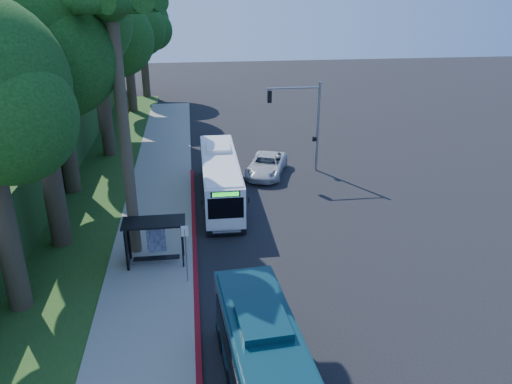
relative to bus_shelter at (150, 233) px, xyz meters
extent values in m
plane|color=black|center=(7.26, 2.86, -1.81)|extent=(140.00, 140.00, 0.00)
cube|color=gray|center=(-0.04, 2.86, -1.75)|extent=(4.50, 70.00, 0.12)
cube|color=maroon|center=(2.26, -1.14, -1.74)|extent=(0.25, 30.00, 0.13)
cube|color=#234719|center=(-5.74, 7.86, -1.78)|extent=(8.00, 70.00, 0.06)
cube|color=black|center=(0.26, -0.14, 0.69)|extent=(3.20, 1.50, 0.10)
cube|color=black|center=(-1.19, -0.14, -0.61)|extent=(0.06, 1.30, 2.20)
cube|color=navy|center=(0.26, 0.56, -0.56)|extent=(1.00, 0.12, 1.70)
cube|color=black|center=(0.26, -0.24, -1.36)|extent=(2.40, 0.40, 0.06)
cube|color=black|center=(-1.14, 0.46, -0.61)|extent=(0.08, 0.08, 2.40)
cube|color=black|center=(1.66, 0.46, -0.61)|extent=(0.08, 0.08, 2.40)
cube|color=black|center=(-1.14, -0.74, -0.61)|extent=(0.08, 0.08, 2.40)
cube|color=black|center=(1.66, -0.74, -0.61)|extent=(0.08, 0.08, 2.40)
cylinder|color=gray|center=(1.86, -2.14, -0.31)|extent=(0.06, 0.06, 3.00)
cube|color=white|center=(1.86, -2.14, 1.09)|extent=(0.35, 0.04, 0.55)
cylinder|color=gray|center=(12.06, 12.86, 1.69)|extent=(0.20, 0.20, 7.00)
cylinder|color=gray|center=(10.06, 12.86, 4.79)|extent=(4.00, 0.14, 0.14)
cube|color=black|center=(8.26, 12.86, 4.19)|extent=(0.30, 0.30, 0.90)
cube|color=black|center=(11.81, 12.86, 0.79)|extent=(0.25, 0.25, 0.35)
cylinder|color=#4C3F2D|center=(-0.94, 1.36, 4.69)|extent=(0.60, 0.60, 13.00)
sphere|color=#10370F|center=(-0.94, 1.36, 11.19)|extent=(1.80, 1.80, 1.80)
cylinder|color=#382B1E|center=(-5.24, 2.86, 3.44)|extent=(1.10, 1.10, 10.50)
sphere|color=#10370F|center=(-5.24, 2.86, 9.89)|extent=(8.00, 8.00, 8.00)
sphere|color=#10370F|center=(-3.64, 1.66, 8.69)|extent=(5.60, 5.60, 5.60)
sphere|color=#10370F|center=(-6.64, 4.26, 8.99)|extent=(5.20, 5.20, 5.20)
cylinder|color=#382B1E|center=(-6.24, 10.86, 4.14)|extent=(1.18, 1.18, 11.90)
sphere|color=#10370F|center=(-4.24, 9.36, 10.09)|extent=(7.00, 7.00, 7.00)
sphere|color=#10370F|center=(-7.99, 12.61, 10.43)|extent=(6.50, 6.50, 6.50)
cylinder|color=#382B1E|center=(-4.74, 18.86, 3.09)|extent=(1.06, 1.06, 9.80)
sphere|color=#10370F|center=(-4.74, 18.86, 9.11)|extent=(8.40, 8.40, 8.40)
sphere|color=#10370F|center=(-3.06, 17.60, 7.99)|extent=(5.88, 5.88, 5.88)
sphere|color=#10370F|center=(-6.21, 20.33, 8.27)|extent=(5.46, 5.46, 5.46)
cylinder|color=#382B1E|center=(-6.74, 26.86, 3.79)|extent=(1.14, 1.14, 11.20)
sphere|color=#10370F|center=(-4.82, 25.42, 9.39)|extent=(6.72, 6.72, 6.72)
sphere|color=#10370F|center=(-8.42, 28.54, 9.71)|extent=(6.24, 6.24, 6.24)
cylinder|color=#382B1E|center=(-4.24, 34.86, 2.74)|extent=(1.02, 1.02, 9.10)
sphere|color=#10370F|center=(-4.24, 34.86, 8.33)|extent=(8.00, 8.00, 8.00)
sphere|color=#10370F|center=(-2.64, 33.66, 7.29)|extent=(5.60, 5.60, 5.60)
sphere|color=#10370F|center=(-5.64, 36.26, 7.55)|extent=(5.20, 5.20, 5.20)
cylinder|color=#382B1E|center=(-3.24, 42.86, 2.39)|extent=(0.98, 0.98, 8.40)
sphere|color=#10370F|center=(-3.24, 42.86, 7.55)|extent=(7.00, 7.00, 7.00)
sphere|color=#10370F|center=(-1.84, 41.81, 6.59)|extent=(4.90, 4.90, 4.90)
sphere|color=#10370F|center=(-4.47, 44.08, 6.83)|extent=(4.55, 4.55, 4.55)
cylinder|color=#382B1E|center=(-5.74, -3.14, 2.74)|extent=(1.02, 1.02, 9.10)
sphere|color=#10370F|center=(-4.30, -4.22, 7.29)|extent=(5.04, 5.04, 5.04)
cube|color=white|center=(4.17, 8.03, -0.17)|extent=(2.41, 11.09, 2.63)
cube|color=black|center=(4.17, 8.03, -1.53)|extent=(2.44, 11.15, 0.32)
cube|color=black|center=(4.17, 8.49, 0.09)|extent=(2.46, 8.65, 1.02)
cube|color=black|center=(4.14, 2.54, 0.04)|extent=(2.07, 0.12, 1.29)
cube|color=black|center=(4.20, 13.52, 0.13)|extent=(1.88, 0.12, 0.92)
cube|color=#19E533|center=(4.14, 2.53, 0.92)|extent=(1.53, 0.10, 0.26)
cube|color=white|center=(4.17, 8.03, 1.19)|extent=(2.22, 10.54, 0.11)
cube|color=white|center=(4.18, 9.88, 1.35)|extent=(1.66, 2.32, 0.32)
cylinder|color=black|center=(3.09, 4.49, -1.34)|extent=(0.28, 0.92, 0.92)
cylinder|color=black|center=(5.22, 4.48, -1.34)|extent=(0.28, 0.92, 0.92)
cylinder|color=black|center=(3.13, 12.25, -1.34)|extent=(0.28, 0.92, 0.92)
cylinder|color=black|center=(5.26, 12.23, -1.34)|extent=(0.28, 0.92, 0.92)
cube|color=black|center=(4.62, -11.07, 0.10)|extent=(3.09, 8.88, 1.02)
cube|color=black|center=(4.24, -6.01, 0.15)|extent=(1.90, 0.26, 0.93)
cube|color=#092C36|center=(4.66, -11.54, 1.22)|extent=(2.98, 10.76, 0.11)
cube|color=#092C36|center=(4.51, -9.68, 1.38)|extent=(1.83, 2.45, 0.33)
cylinder|color=black|center=(3.26, -7.38, -1.34)|extent=(0.35, 0.95, 0.93)
cylinder|color=black|center=(5.41, -7.22, -1.34)|extent=(0.35, 0.95, 0.93)
imported|color=silver|center=(8.01, 12.44, -1.04)|extent=(4.26, 6.08, 1.54)
camera|label=1|loc=(2.49, -23.53, 12.01)|focal=35.00mm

